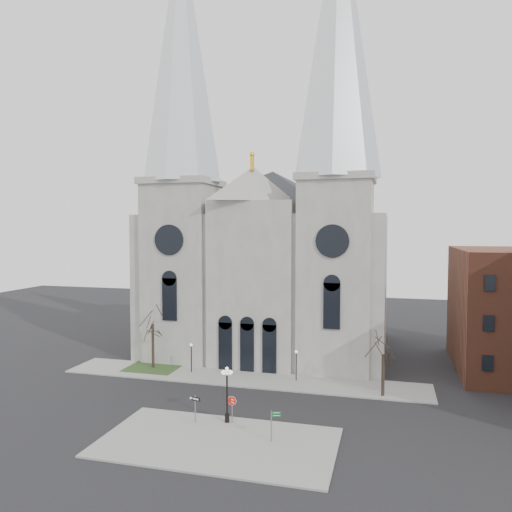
% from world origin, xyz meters
% --- Properties ---
extents(ground, '(160.00, 160.00, 0.00)m').
position_xyz_m(ground, '(0.00, 0.00, 0.00)').
color(ground, black).
rests_on(ground, ground).
extents(sidewalk_near, '(18.00, 10.00, 0.14)m').
position_xyz_m(sidewalk_near, '(3.00, -5.00, 0.07)').
color(sidewalk_near, gray).
rests_on(sidewalk_near, ground).
extents(sidewalk_far, '(40.00, 6.00, 0.14)m').
position_xyz_m(sidewalk_far, '(0.00, 11.00, 0.07)').
color(sidewalk_far, gray).
rests_on(sidewalk_far, ground).
extents(grass_patch, '(6.00, 5.00, 0.18)m').
position_xyz_m(grass_patch, '(-11.00, 12.00, 0.09)').
color(grass_patch, '#28451D').
rests_on(grass_patch, ground).
extents(cathedral, '(33.00, 26.66, 54.00)m').
position_xyz_m(cathedral, '(0.00, 22.86, 18.48)').
color(cathedral, gray).
rests_on(cathedral, ground).
extents(tree_left, '(3.20, 3.20, 7.50)m').
position_xyz_m(tree_left, '(-11.00, 12.00, 5.58)').
color(tree_left, black).
rests_on(tree_left, ground).
extents(tree_right, '(3.20, 3.20, 6.00)m').
position_xyz_m(tree_right, '(15.00, 9.00, 4.47)').
color(tree_right, black).
rests_on(tree_right, ground).
extents(ped_lamp_left, '(0.32, 0.32, 3.26)m').
position_xyz_m(ped_lamp_left, '(-6.00, 11.50, 2.33)').
color(ped_lamp_left, black).
rests_on(ped_lamp_left, sidewalk_far).
extents(ped_lamp_right, '(0.32, 0.32, 3.26)m').
position_xyz_m(ped_lamp_right, '(6.00, 11.50, 2.33)').
color(ped_lamp_right, black).
rests_on(ped_lamp_right, sidewalk_far).
extents(stop_sign, '(0.76, 0.32, 2.25)m').
position_xyz_m(stop_sign, '(2.93, -1.19, 1.76)').
color(stop_sign, slate).
rests_on(stop_sign, sidewalk_near).
extents(globe_lamp, '(1.29, 1.29, 4.70)m').
position_xyz_m(globe_lamp, '(2.50, -1.24, 3.09)').
color(globe_lamp, black).
rests_on(globe_lamp, sidewalk_near).
extents(one_way_sign, '(0.99, 0.29, 2.30)m').
position_xyz_m(one_way_sign, '(-0.04, -2.02, 1.69)').
color(one_way_sign, slate).
rests_on(one_way_sign, sidewalk_near).
extents(street_name_sign, '(0.74, 0.29, 2.40)m').
position_xyz_m(street_name_sign, '(7.04, -3.91, 1.54)').
color(street_name_sign, slate).
rests_on(street_name_sign, sidewalk_near).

